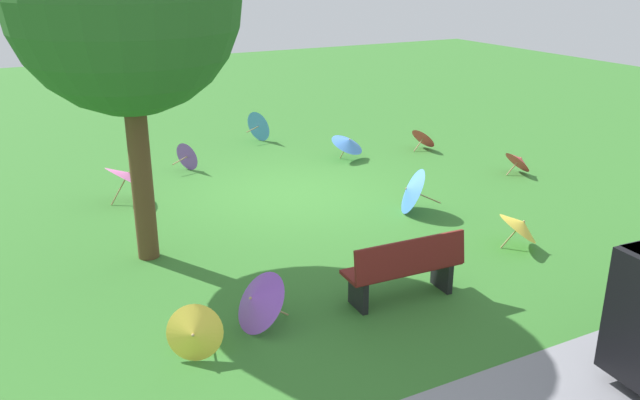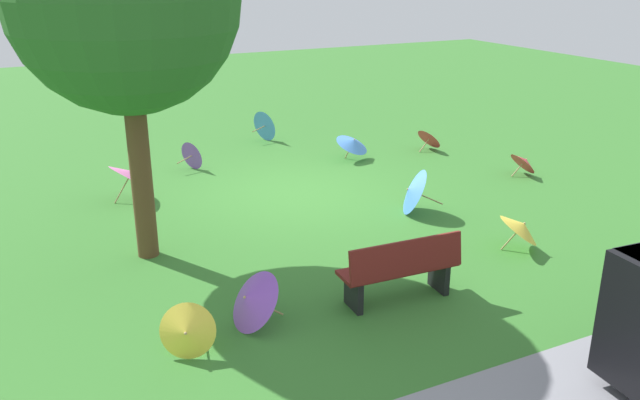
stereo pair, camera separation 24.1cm
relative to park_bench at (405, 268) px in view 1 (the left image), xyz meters
name	(u,v)px [view 1 (the left image)]	position (x,y,z in m)	size (l,w,h in m)	color
ground	(292,196)	(-0.46, -4.37, -0.47)	(40.00, 40.00, 0.00)	#387A2D
park_bench	(405,268)	(0.00, 0.00, 0.00)	(1.62, 0.55, 0.90)	maroon
parasol_yellow_0	(194,334)	(2.83, 0.05, -0.14)	(0.72, 0.68, 0.65)	tan
parasol_pink_0	(127,175)	(2.33, -5.49, 0.04)	(0.87, 0.94, 0.79)	tan
parasol_yellow_1	(521,225)	(-2.53, -0.55, -0.08)	(0.90, 0.91, 0.64)	tan
parasol_red_0	(424,137)	(-4.63, -5.90, -0.16)	(0.63, 0.70, 0.57)	tan
parasol_purple_0	(256,300)	(1.97, -0.26, -0.10)	(0.80, 0.86, 0.74)	tan
parasol_blue_1	(261,125)	(-1.54, -8.44, -0.08)	(0.73, 0.81, 0.77)	tan
parasol_purple_1	(189,156)	(0.76, -6.90, -0.15)	(0.66, 0.65, 0.62)	tan
parasol_blue_3	(410,190)	(-1.92, -2.63, -0.05)	(0.92, 0.97, 0.83)	tan
parasol_blue_4	(348,142)	(-2.61, -5.98, -0.06)	(1.01, 1.01, 0.64)	tan
parasol_red_2	(519,160)	(-5.23, -3.42, -0.17)	(0.58, 0.64, 0.55)	tan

